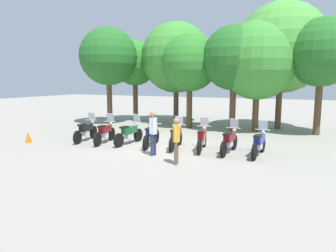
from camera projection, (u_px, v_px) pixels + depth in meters
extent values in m
plane|color=gray|center=(163.00, 147.00, 13.77)|extent=(80.00, 80.00, 0.00)
cylinder|color=black|center=(93.00, 132.00, 15.90)|extent=(0.21, 0.65, 0.64)
cylinder|color=black|center=(77.00, 137.00, 14.42)|extent=(0.21, 0.65, 0.64)
cube|color=silver|center=(93.00, 126.00, 15.85)|extent=(0.18, 0.37, 0.04)
cube|color=black|center=(86.00, 127.00, 15.16)|extent=(0.41, 0.98, 0.30)
cube|color=silver|center=(86.00, 133.00, 15.15)|extent=(0.28, 0.43, 0.24)
cube|color=black|center=(82.00, 125.00, 14.75)|extent=(0.31, 0.47, 0.08)
cylinder|color=silver|center=(92.00, 126.00, 15.77)|extent=(0.09, 0.23, 0.64)
cylinder|color=silver|center=(91.00, 120.00, 15.64)|extent=(0.62, 0.14, 0.04)
sphere|color=silver|center=(93.00, 122.00, 15.78)|extent=(0.18, 0.18, 0.16)
cylinder|color=silver|center=(80.00, 135.00, 14.91)|extent=(0.19, 0.70, 0.07)
cube|color=silver|center=(92.00, 116.00, 15.66)|extent=(0.38, 0.19, 0.39)
cylinder|color=black|center=(112.00, 134.00, 15.38)|extent=(0.21, 0.65, 0.64)
cylinder|color=black|center=(97.00, 140.00, 13.89)|extent=(0.21, 0.65, 0.64)
cube|color=silver|center=(111.00, 127.00, 15.33)|extent=(0.18, 0.38, 0.04)
cube|color=maroon|center=(105.00, 129.00, 14.63)|extent=(0.43, 0.98, 0.30)
cube|color=silver|center=(105.00, 135.00, 14.63)|extent=(0.29, 0.43, 0.24)
cube|color=black|center=(101.00, 126.00, 14.22)|extent=(0.32, 0.48, 0.08)
cylinder|color=silver|center=(111.00, 128.00, 15.25)|extent=(0.09, 0.23, 0.64)
cylinder|color=silver|center=(110.00, 121.00, 15.11)|extent=(0.62, 0.15, 0.04)
sphere|color=silver|center=(111.00, 124.00, 15.26)|extent=(0.19, 0.19, 0.16)
cylinder|color=silver|center=(99.00, 137.00, 14.38)|extent=(0.20, 0.70, 0.07)
cube|color=silver|center=(110.00, 117.00, 15.14)|extent=(0.38, 0.20, 0.39)
cylinder|color=black|center=(138.00, 135.00, 15.07)|extent=(0.15, 0.65, 0.64)
cylinder|color=black|center=(119.00, 140.00, 13.72)|extent=(0.15, 0.65, 0.64)
cube|color=silver|center=(138.00, 128.00, 15.02)|extent=(0.15, 0.37, 0.04)
cube|color=#1E6033|center=(129.00, 130.00, 14.38)|extent=(0.33, 0.97, 0.30)
cube|color=silver|center=(129.00, 136.00, 14.38)|extent=(0.25, 0.42, 0.24)
cube|color=black|center=(124.00, 127.00, 14.01)|extent=(0.27, 0.46, 0.08)
cylinder|color=silver|center=(137.00, 129.00, 14.94)|extent=(0.07, 0.23, 0.64)
cylinder|color=silver|center=(136.00, 122.00, 14.81)|extent=(0.62, 0.08, 0.04)
sphere|color=silver|center=(137.00, 124.00, 14.94)|extent=(0.17, 0.17, 0.16)
cylinder|color=silver|center=(122.00, 138.00, 14.20)|extent=(0.12, 0.70, 0.07)
cube|color=silver|center=(137.00, 118.00, 14.84)|extent=(0.37, 0.16, 0.39)
cylinder|color=black|center=(156.00, 136.00, 14.67)|extent=(0.21, 0.65, 0.64)
cylinder|color=black|center=(146.00, 143.00, 13.19)|extent=(0.21, 0.65, 0.64)
cube|color=silver|center=(156.00, 129.00, 14.62)|extent=(0.18, 0.37, 0.04)
cube|color=navy|center=(152.00, 132.00, 13.93)|extent=(0.42, 0.98, 0.30)
cube|color=silver|center=(151.00, 138.00, 13.92)|extent=(0.28, 0.43, 0.24)
cube|color=black|center=(149.00, 129.00, 13.52)|extent=(0.31, 0.47, 0.08)
cylinder|color=silver|center=(156.00, 130.00, 14.54)|extent=(0.09, 0.23, 0.64)
cylinder|color=silver|center=(155.00, 123.00, 14.41)|extent=(0.62, 0.14, 0.04)
sphere|color=silver|center=(156.00, 126.00, 14.55)|extent=(0.18, 0.18, 0.16)
cylinder|color=silver|center=(146.00, 140.00, 13.68)|extent=(0.19, 0.70, 0.07)
cylinder|color=black|center=(180.00, 138.00, 14.26)|extent=(0.21, 0.65, 0.64)
cylinder|color=black|center=(172.00, 145.00, 12.78)|extent=(0.21, 0.65, 0.64)
cube|color=silver|center=(180.00, 131.00, 14.21)|extent=(0.18, 0.37, 0.04)
cube|color=red|center=(176.00, 133.00, 13.52)|extent=(0.41, 0.98, 0.30)
cube|color=silver|center=(176.00, 139.00, 13.51)|extent=(0.28, 0.43, 0.24)
cube|color=black|center=(174.00, 130.00, 13.11)|extent=(0.31, 0.47, 0.08)
cylinder|color=silver|center=(179.00, 132.00, 14.13)|extent=(0.09, 0.23, 0.64)
cylinder|color=silver|center=(179.00, 125.00, 14.00)|extent=(0.62, 0.14, 0.04)
sphere|color=silver|center=(180.00, 127.00, 14.14)|extent=(0.18, 0.18, 0.16)
cylinder|color=silver|center=(171.00, 142.00, 13.27)|extent=(0.19, 0.70, 0.07)
cube|color=silver|center=(179.00, 120.00, 14.02)|extent=(0.38, 0.19, 0.39)
cylinder|color=black|center=(204.00, 140.00, 13.85)|extent=(0.21, 0.65, 0.64)
cylinder|color=black|center=(199.00, 147.00, 12.37)|extent=(0.21, 0.65, 0.64)
cube|color=silver|center=(205.00, 132.00, 13.80)|extent=(0.18, 0.38, 0.04)
cube|color=red|center=(202.00, 135.00, 13.10)|extent=(0.42, 0.98, 0.30)
cube|color=silver|center=(202.00, 141.00, 13.10)|extent=(0.28, 0.43, 0.24)
cube|color=black|center=(201.00, 132.00, 12.69)|extent=(0.31, 0.47, 0.08)
cylinder|color=silver|center=(204.00, 133.00, 13.72)|extent=(0.09, 0.23, 0.64)
cylinder|color=silver|center=(204.00, 126.00, 13.58)|extent=(0.62, 0.14, 0.04)
sphere|color=silver|center=(204.00, 128.00, 13.72)|extent=(0.18, 0.18, 0.16)
cylinder|color=silver|center=(197.00, 144.00, 12.86)|extent=(0.19, 0.70, 0.07)
cube|color=silver|center=(204.00, 121.00, 13.61)|extent=(0.38, 0.19, 0.39)
cylinder|color=black|center=(234.00, 142.00, 13.29)|extent=(0.14, 0.64, 0.64)
cylinder|color=black|center=(223.00, 149.00, 11.93)|extent=(0.14, 0.64, 0.64)
cube|color=silver|center=(235.00, 135.00, 13.24)|extent=(0.14, 0.37, 0.04)
cube|color=maroon|center=(230.00, 137.00, 12.60)|extent=(0.31, 0.96, 0.30)
cube|color=silver|center=(229.00, 144.00, 12.60)|extent=(0.24, 0.41, 0.24)
cube|color=black|center=(227.00, 134.00, 12.23)|extent=(0.26, 0.45, 0.08)
cylinder|color=silver|center=(234.00, 135.00, 13.17)|extent=(0.06, 0.23, 0.64)
cylinder|color=silver|center=(234.00, 128.00, 13.04)|extent=(0.62, 0.07, 0.04)
sphere|color=silver|center=(234.00, 130.00, 13.17)|extent=(0.17, 0.17, 0.16)
cylinder|color=silver|center=(223.00, 146.00, 12.42)|extent=(0.11, 0.70, 0.07)
cube|color=silver|center=(234.00, 123.00, 13.06)|extent=(0.37, 0.15, 0.39)
cylinder|color=black|center=(263.00, 144.00, 12.84)|extent=(0.14, 0.65, 0.64)
cylinder|color=black|center=(254.00, 152.00, 11.49)|extent=(0.14, 0.65, 0.64)
cube|color=silver|center=(263.00, 136.00, 12.79)|extent=(0.14, 0.37, 0.04)
cube|color=navy|center=(259.00, 139.00, 12.15)|extent=(0.33, 0.97, 0.30)
cube|color=silver|center=(259.00, 146.00, 12.15)|extent=(0.25, 0.41, 0.24)
cube|color=black|center=(257.00, 136.00, 11.78)|extent=(0.27, 0.46, 0.08)
cylinder|color=silver|center=(263.00, 137.00, 12.71)|extent=(0.07, 0.23, 0.64)
cylinder|color=silver|center=(263.00, 130.00, 12.58)|extent=(0.62, 0.08, 0.04)
sphere|color=silver|center=(263.00, 132.00, 12.71)|extent=(0.17, 0.17, 0.16)
cylinder|color=silver|center=(253.00, 149.00, 11.97)|extent=(0.12, 0.70, 0.07)
cube|color=silver|center=(263.00, 125.00, 12.61)|extent=(0.37, 0.16, 0.39)
cylinder|color=#232D4C|center=(155.00, 144.00, 12.28)|extent=(0.14, 0.14, 0.87)
cylinder|color=#232D4C|center=(152.00, 145.00, 12.15)|extent=(0.14, 0.14, 0.87)
cube|color=silver|center=(153.00, 126.00, 12.10)|extent=(0.26, 0.27, 0.65)
cylinder|color=silver|center=(156.00, 125.00, 12.22)|extent=(0.10, 0.10, 0.62)
cylinder|color=silver|center=(150.00, 126.00, 11.98)|extent=(0.10, 0.10, 0.62)
sphere|color=#A87A5B|center=(153.00, 114.00, 12.03)|extent=(0.29, 0.29, 0.23)
cylinder|color=brown|center=(176.00, 154.00, 10.84)|extent=(0.12, 0.12, 0.81)
cylinder|color=brown|center=(177.00, 153.00, 11.00)|extent=(0.12, 0.12, 0.81)
cube|color=gold|center=(176.00, 134.00, 10.82)|extent=(0.22, 0.24, 0.61)
cylinder|color=gold|center=(175.00, 134.00, 10.66)|extent=(0.09, 0.09, 0.58)
cylinder|color=gold|center=(178.00, 132.00, 10.97)|extent=(0.09, 0.09, 0.58)
sphere|color=#A87A5B|center=(176.00, 121.00, 10.75)|extent=(0.24, 0.24, 0.22)
cylinder|color=brown|center=(110.00, 100.00, 21.17)|extent=(0.36, 0.36, 3.22)
sphere|color=#236623|center=(108.00, 56.00, 20.73)|extent=(3.89, 3.89, 3.89)
cylinder|color=brown|center=(135.00, 100.00, 22.89)|extent=(0.36, 0.36, 3.09)
sphere|color=#2D7A28|center=(135.00, 63.00, 22.50)|extent=(3.27, 3.27, 3.27)
cylinder|color=brown|center=(176.00, 102.00, 21.93)|extent=(0.36, 0.36, 2.83)
sphere|color=#3D8E33|center=(176.00, 58.00, 21.46)|extent=(4.91, 4.91, 4.91)
cylinder|color=brown|center=(189.00, 106.00, 19.32)|extent=(0.36, 0.36, 2.81)
sphere|color=#2D7A28|center=(190.00, 63.00, 18.93)|extent=(3.53, 3.53, 3.53)
cylinder|color=brown|center=(233.00, 106.00, 18.15)|extent=(0.36, 0.36, 2.95)
sphere|color=#236623|center=(234.00, 58.00, 17.74)|extent=(3.75, 3.75, 3.75)
cylinder|color=brown|center=(256.00, 110.00, 18.01)|extent=(0.36, 0.36, 2.53)
sphere|color=#3D8E33|center=(258.00, 61.00, 17.59)|extent=(4.50, 4.50, 4.50)
cylinder|color=brown|center=(279.00, 105.00, 18.81)|extent=(0.36, 0.36, 3.01)
sphere|color=#4C9E3D|center=(282.00, 48.00, 18.31)|extent=(5.41, 5.41, 5.41)
cylinder|color=brown|center=(318.00, 106.00, 16.70)|extent=(0.36, 0.36, 3.18)
sphere|color=#236623|center=(322.00, 52.00, 16.28)|extent=(3.64, 3.64, 3.64)
cone|color=orange|center=(28.00, 137.00, 14.76)|extent=(0.32, 0.32, 0.55)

